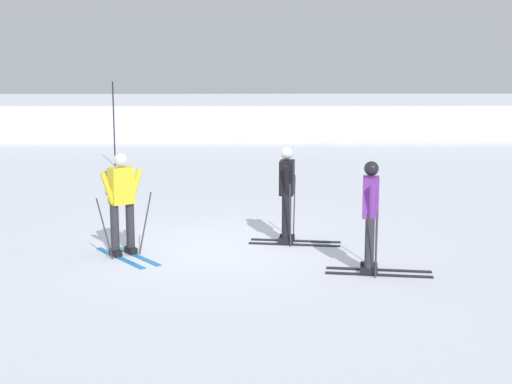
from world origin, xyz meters
name	(u,v)px	position (x,y,z in m)	size (l,w,h in m)	color
ground_plane	(226,248)	(0.00, 0.00, 0.00)	(120.00, 120.00, 0.00)	silver
far_snow_ridge	(235,116)	(0.00, 21.39, 0.71)	(80.00, 8.93, 1.41)	silver
skier_yellow	(121,198)	(-1.70, -0.45, 0.96)	(1.23, 1.52, 1.71)	#237AC6
skier_black	(287,192)	(1.08, 0.34, 0.92)	(1.64, 0.99, 1.71)	black
skier_purple	(371,214)	(2.22, -1.57, 0.92)	(1.64, 0.99, 1.71)	black
trail_marker_pole	(114,124)	(-3.58, 10.18, 1.28)	(0.04, 0.04, 2.55)	black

